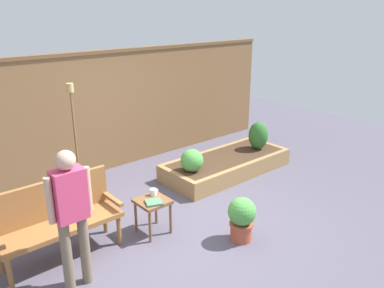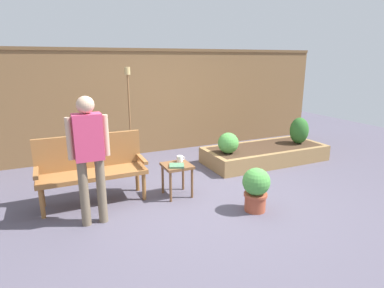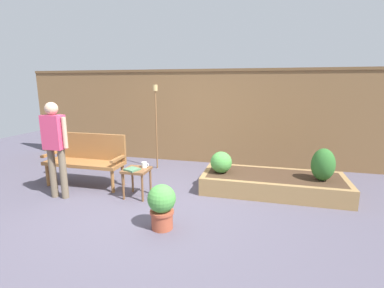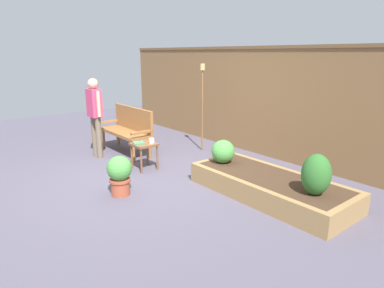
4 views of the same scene
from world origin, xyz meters
The scene contains 12 objects.
ground_plane centered at (0.00, 0.00, 0.00)m, with size 14.00×14.00×0.00m, color #514C5B.
fence_back centered at (0.00, 2.60, 1.09)m, with size 8.40×0.14×2.16m.
garden_bench centered at (-1.44, 0.57, 0.54)m, with size 1.44×0.48×0.94m.
side_table centered at (-0.30, 0.23, 0.40)m, with size 0.40×0.40×0.48m.
cup_on_table centered at (-0.20, 0.34, 0.52)m, with size 0.13×0.09×0.09m.
book_on_table centered at (-0.33, 0.15, 0.49)m, with size 0.21×0.19×0.03m, color #4C7A56.
potted_boxwood centered at (0.46, -0.65, 0.33)m, with size 0.36×0.36×0.59m.
raised_planter_bed centered at (1.88, 1.01, 0.15)m, with size 2.40×1.00×0.30m.
shrub_near_bench centered at (0.98, 0.94, 0.49)m, with size 0.38×0.38×0.38m.
shrub_far_corner centered at (2.63, 0.94, 0.56)m, with size 0.37×0.37×0.53m.
tiki_torch centered at (-0.57, 1.83, 1.23)m, with size 0.10×0.10×1.82m.
person_by_bench centered at (-1.52, -0.11, 0.93)m, with size 0.47×0.20×1.56m.
Camera 1 is at (-2.87, -3.57, 2.86)m, focal length 36.65 mm.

